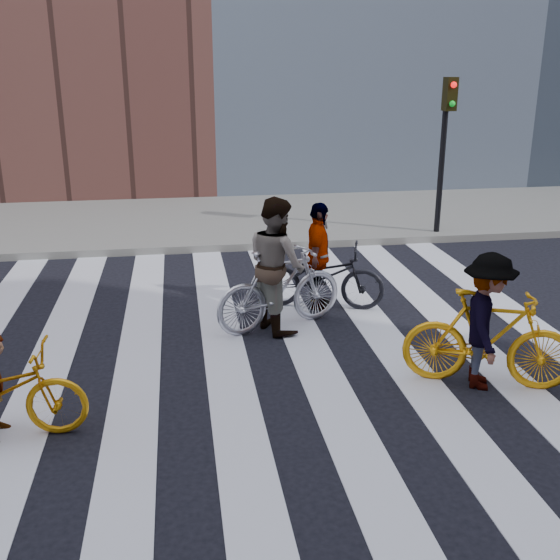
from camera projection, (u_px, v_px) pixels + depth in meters
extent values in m
plane|color=black|center=(269.00, 357.00, 8.39)|extent=(100.00, 100.00, 0.00)
cube|color=slate|center=(224.00, 220.00, 15.40)|extent=(100.00, 5.00, 0.15)
cube|color=silver|center=(46.00, 372.00, 7.98)|extent=(0.55, 10.00, 0.01)
cube|color=silver|center=(138.00, 365.00, 8.14)|extent=(0.55, 10.00, 0.01)
cube|color=silver|center=(226.00, 360.00, 8.31)|extent=(0.55, 10.00, 0.01)
cube|color=silver|center=(311.00, 354.00, 8.47)|extent=(0.55, 10.00, 0.01)
cube|color=silver|center=(393.00, 348.00, 8.63)|extent=(0.55, 10.00, 0.01)
cube|color=silver|center=(471.00, 343.00, 8.80)|extent=(0.55, 10.00, 0.01)
cube|color=silver|center=(547.00, 338.00, 8.96)|extent=(0.55, 10.00, 0.01)
cylinder|color=black|center=(442.00, 164.00, 13.60)|extent=(0.12, 0.12, 3.20)
cube|color=black|center=(450.00, 94.00, 13.02)|extent=(0.22, 0.28, 0.65)
sphere|color=red|center=(454.00, 85.00, 12.82)|extent=(0.12, 0.12, 0.12)
sphere|color=#0CCC26|center=(452.00, 104.00, 12.93)|extent=(0.12, 0.12, 0.12)
imported|color=silver|center=(280.00, 288.00, 9.15)|extent=(2.02, 1.20, 1.17)
imported|color=#FFA50E|center=(489.00, 339.00, 7.49)|extent=(2.00, 1.21, 1.16)
imported|color=black|center=(321.00, 276.00, 9.94)|extent=(2.04, 1.21, 1.01)
imported|color=slate|center=(276.00, 264.00, 9.03)|extent=(0.99, 1.11, 1.89)
imported|color=slate|center=(486.00, 321.00, 7.42)|extent=(0.93, 1.18, 1.60)
imported|color=slate|center=(318.00, 256.00, 9.84)|extent=(0.67, 1.04, 1.64)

